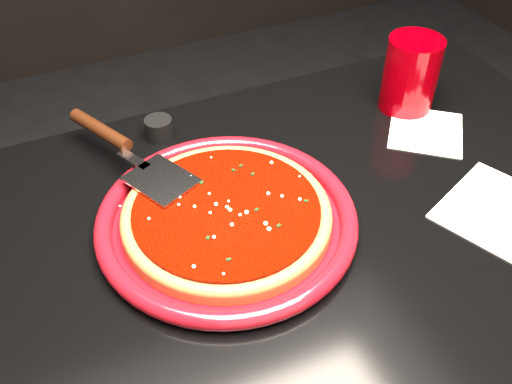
# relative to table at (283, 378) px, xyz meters

# --- Properties ---
(table) EXTENTS (1.20, 0.80, 0.75)m
(table) POSITION_rel_table_xyz_m (0.00, 0.00, 0.00)
(table) COLOR black
(table) RESTS_ON floor
(plate) EXTENTS (0.50, 0.50, 0.03)m
(plate) POSITION_rel_table_xyz_m (-0.07, 0.07, 0.39)
(plate) COLOR maroon
(plate) RESTS_ON table
(pizza_crust) EXTENTS (0.40, 0.40, 0.02)m
(pizza_crust) POSITION_rel_table_xyz_m (-0.07, 0.07, 0.39)
(pizza_crust) COLOR brown
(pizza_crust) RESTS_ON plate
(pizza_crust_rim) EXTENTS (0.40, 0.40, 0.02)m
(pizza_crust_rim) POSITION_rel_table_xyz_m (-0.07, 0.07, 0.40)
(pizza_crust_rim) COLOR brown
(pizza_crust_rim) RESTS_ON plate
(pizza_sauce) EXTENTS (0.35, 0.35, 0.01)m
(pizza_sauce) POSITION_rel_table_xyz_m (-0.07, 0.07, 0.41)
(pizza_sauce) COLOR #670900
(pizza_sauce) RESTS_ON plate
(parmesan_dusting) EXTENTS (0.26, 0.26, 0.01)m
(parmesan_dusting) POSITION_rel_table_xyz_m (-0.07, 0.07, 0.41)
(parmesan_dusting) COLOR #FDF6C9
(parmesan_dusting) RESTS_ON plate
(basil_flecks) EXTENTS (0.24, 0.24, 0.00)m
(basil_flecks) POSITION_rel_table_xyz_m (-0.07, 0.07, 0.41)
(basil_flecks) COLOR black
(basil_flecks) RESTS_ON plate
(pizza_server) EXTENTS (0.23, 0.34, 0.02)m
(pizza_server) POSITION_rel_table_xyz_m (-0.17, 0.24, 0.42)
(pizza_server) COLOR silver
(pizza_server) RESTS_ON plate
(cup) EXTENTS (0.12, 0.12, 0.14)m
(cup) POSITION_rel_table_xyz_m (0.35, 0.22, 0.44)
(cup) COLOR #790005
(cup) RESTS_ON table
(napkin_a) EXTENTS (0.22, 0.22, 0.00)m
(napkin_a) POSITION_rel_table_xyz_m (0.32, -0.08, 0.38)
(napkin_a) COLOR white
(napkin_a) RESTS_ON table
(napkin_b) EXTENTS (0.18, 0.18, 0.00)m
(napkin_b) POSITION_rel_table_xyz_m (0.34, 0.14, 0.38)
(napkin_b) COLOR white
(napkin_b) RESTS_ON table
(ramekin) EXTENTS (0.06, 0.06, 0.04)m
(ramekin) POSITION_rel_table_xyz_m (-0.10, 0.32, 0.39)
(ramekin) COLOR black
(ramekin) RESTS_ON table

